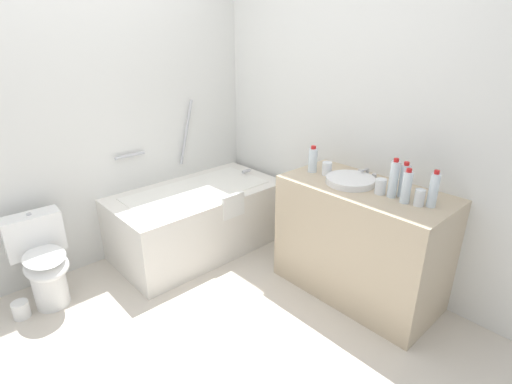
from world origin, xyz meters
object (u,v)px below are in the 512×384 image
Objects in this scene: sink_basin at (350,180)px; toilet at (43,260)px; drinking_glass_1 at (381,186)px; drinking_glass_2 at (419,198)px; water_bottle_0 at (407,187)px; water_bottle_3 at (434,190)px; water_bottle_1 at (404,181)px; toilet_paper_roll at (21,310)px; bathtub at (198,217)px; water_bottle_4 at (313,160)px; water_bottle_2 at (394,179)px; sink_faucet at (367,173)px; drinking_glass_0 at (327,168)px.

toilet is at bearing 142.53° from sink_basin.
drinking_glass_1 is 0.26m from drinking_glass_2.
water_bottle_0 is 0.19m from drinking_glass_1.
toilet is at bearing 133.10° from water_bottle_3.
water_bottle_1 is at bearing 49.83° from toilet.
drinking_glass_1 is 0.84× the size of toilet_paper_roll.
bathtub is 6.30× the size of water_bottle_1.
toilet is 2.08m from water_bottle_4.
drinking_glass_1 is (-0.01, -0.24, 0.03)m from sink_basin.
water_bottle_4 is (-0.00, 0.34, 0.07)m from sink_basin.
water_bottle_2 is (1.73, -1.65, 0.63)m from toilet.
toilet is 6.49× the size of drinking_glass_1.
sink_basin is 0.43m from water_bottle_0.
sink_basin is 1.32× the size of water_bottle_2.
water_bottle_2 is at bearing 49.61° from toilet.
sink_faucet is 1.53× the size of drinking_glass_0.
water_bottle_1 is 1.00× the size of water_bottle_3.
bathtub is 1.76m from water_bottle_2.
sink_faucet is at bearing -30.70° from toilet_paper_roll.
water_bottle_3 reaches higher than sink_basin.
toilet is at bearing 134.25° from water_bottle_0.
toilet_paper_roll is at bearing 138.47° from water_bottle_0.
bathtub is 9.71× the size of sink_faucet.
water_bottle_1 reaches higher than water_bottle_4.
water_bottle_2 is at bearing -90.06° from water_bottle_4.
water_bottle_3 is at bearing -81.68° from drinking_glass_1.
water_bottle_0 is (-0.03, -0.42, 0.08)m from sink_basin.
water_bottle_1 is (0.08, 0.06, 0.00)m from water_bottle_0.
bathtub is 2.23× the size of toilet.
water_bottle_3 reaches higher than sink_faucet.
drinking_glass_2 reaches higher than toilet_paper_roll.
water_bottle_1 and water_bottle_3 have the same top height.
water_bottle_3 is 2.30× the size of drinking_glass_1.
drinking_glass_2 is (0.02, -0.08, -0.05)m from water_bottle_0.
water_bottle_3 is 2.24× the size of drinking_glass_2.
sink_faucet is 0.65× the size of water_bottle_1.
water_bottle_0 is at bearing -118.70° from sink_faucet.
drinking_glass_0 is at bearing -77.81° from water_bottle_4.
bathtub is 1.52m from sink_faucet.
sink_faucet reaches higher than toilet.
water_bottle_4 is 1.94× the size of drinking_glass_2.
water_bottle_4 reaches higher than drinking_glass_2.
water_bottle_4 reaches higher than toilet.
drinking_glass_2 is (0.01, -0.26, 0.00)m from drinking_glass_1.
water_bottle_4 is 2.33m from toilet_paper_roll.
water_bottle_3 is 0.33m from drinking_glass_1.
bathtub is 6.57× the size of water_bottle_0.
water_bottle_3 is 0.09m from drinking_glass_2.
sink_faucet is at bearing -61.34° from bathtub.
water_bottle_2 reaches higher than sink_faucet.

